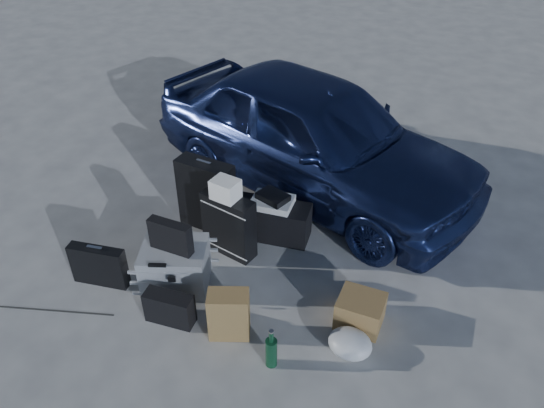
{
  "coord_description": "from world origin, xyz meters",
  "views": [
    {
      "loc": [
        1.64,
        -2.36,
        3.16
      ],
      "look_at": [
        0.23,
        0.85,
        0.63
      ],
      "focal_mm": 35.0,
      "sensor_mm": 36.0,
      "label": 1
    }
  ],
  "objects_px": {
    "suitcase_left": "(207,195)",
    "green_bottle": "(271,348)",
    "car": "(313,135)",
    "briefcase": "(99,266)",
    "cardboard_box": "(360,311)",
    "duffel_bag": "(273,221)",
    "pelican_case": "(176,266)",
    "suitcase_right": "(229,225)"
  },
  "relations": [
    {
      "from": "suitcase_right",
      "to": "cardboard_box",
      "type": "distance_m",
      "value": 1.37
    },
    {
      "from": "green_bottle",
      "to": "pelican_case",
      "type": "bearing_deg",
      "value": 157.36
    },
    {
      "from": "suitcase_right",
      "to": "suitcase_left",
      "type": "bearing_deg",
      "value": 157.31
    },
    {
      "from": "suitcase_left",
      "to": "car",
      "type": "bearing_deg",
      "value": 63.41
    },
    {
      "from": "car",
      "to": "suitcase_right",
      "type": "height_order",
      "value": "car"
    },
    {
      "from": "suitcase_left",
      "to": "green_bottle",
      "type": "relative_size",
      "value": 2.07
    },
    {
      "from": "briefcase",
      "to": "car",
      "type": "bearing_deg",
      "value": 52.72
    },
    {
      "from": "briefcase",
      "to": "cardboard_box",
      "type": "distance_m",
      "value": 2.16
    },
    {
      "from": "car",
      "to": "suitcase_left",
      "type": "bearing_deg",
      "value": 166.13
    },
    {
      "from": "pelican_case",
      "to": "green_bottle",
      "type": "xyz_separation_m",
      "value": [
        1.06,
        -0.44,
        -0.02
      ]
    },
    {
      "from": "suitcase_left",
      "to": "suitcase_right",
      "type": "xyz_separation_m",
      "value": [
        0.36,
        -0.25,
        -0.06
      ]
    },
    {
      "from": "suitcase_left",
      "to": "cardboard_box",
      "type": "height_order",
      "value": "suitcase_left"
    },
    {
      "from": "suitcase_left",
      "to": "green_bottle",
      "type": "xyz_separation_m",
      "value": [
        1.2,
        -1.24,
        -0.18
      ]
    },
    {
      "from": "suitcase_left",
      "to": "cardboard_box",
      "type": "relative_size",
      "value": 2.05
    },
    {
      "from": "cardboard_box",
      "to": "duffel_bag",
      "type": "bearing_deg",
      "value": 145.44
    },
    {
      "from": "pelican_case",
      "to": "briefcase",
      "type": "xyz_separation_m",
      "value": [
        -0.59,
        -0.25,
        -0.01
      ]
    },
    {
      "from": "car",
      "to": "suitcase_left",
      "type": "relative_size",
      "value": 5.05
    },
    {
      "from": "briefcase",
      "to": "suitcase_right",
      "type": "bearing_deg",
      "value": 35.13
    },
    {
      "from": "pelican_case",
      "to": "green_bottle",
      "type": "height_order",
      "value": "pelican_case"
    },
    {
      "from": "green_bottle",
      "to": "cardboard_box",
      "type": "bearing_deg",
      "value": 53.2
    },
    {
      "from": "duffel_bag",
      "to": "cardboard_box",
      "type": "xyz_separation_m",
      "value": [
        1.05,
        -0.72,
        -0.04
      ]
    },
    {
      "from": "car",
      "to": "briefcase",
      "type": "xyz_separation_m",
      "value": [
        -1.09,
        -2.11,
        -0.42
      ]
    },
    {
      "from": "car",
      "to": "cardboard_box",
      "type": "xyz_separation_m",
      "value": [
        1.02,
        -1.67,
        -0.48
      ]
    },
    {
      "from": "suitcase_left",
      "to": "green_bottle",
      "type": "height_order",
      "value": "suitcase_left"
    },
    {
      "from": "suitcase_left",
      "to": "briefcase",
      "type": "bearing_deg",
      "value": -108.05
    },
    {
      "from": "car",
      "to": "briefcase",
      "type": "height_order",
      "value": "car"
    },
    {
      "from": "pelican_case",
      "to": "green_bottle",
      "type": "relative_size",
      "value": 1.55
    },
    {
      "from": "duffel_bag",
      "to": "green_bottle",
      "type": "height_order",
      "value": "duffel_bag"
    },
    {
      "from": "pelican_case",
      "to": "briefcase",
      "type": "height_order",
      "value": "pelican_case"
    },
    {
      "from": "car",
      "to": "green_bottle",
      "type": "relative_size",
      "value": 10.46
    },
    {
      "from": "duffel_bag",
      "to": "cardboard_box",
      "type": "relative_size",
      "value": 1.99
    },
    {
      "from": "suitcase_right",
      "to": "green_bottle",
      "type": "height_order",
      "value": "suitcase_right"
    },
    {
      "from": "car",
      "to": "duffel_bag",
      "type": "height_order",
      "value": "car"
    },
    {
      "from": "cardboard_box",
      "to": "briefcase",
      "type": "bearing_deg",
      "value": -168.43
    },
    {
      "from": "car",
      "to": "duffel_bag",
      "type": "bearing_deg",
      "value": -163.87
    },
    {
      "from": "pelican_case",
      "to": "suitcase_right",
      "type": "height_order",
      "value": "suitcase_right"
    },
    {
      "from": "pelican_case",
      "to": "suitcase_left",
      "type": "height_order",
      "value": "suitcase_left"
    },
    {
      "from": "pelican_case",
      "to": "green_bottle",
      "type": "distance_m",
      "value": 1.15
    },
    {
      "from": "briefcase",
      "to": "cardboard_box",
      "type": "relative_size",
      "value": 1.39
    },
    {
      "from": "duffel_bag",
      "to": "cardboard_box",
      "type": "distance_m",
      "value": 1.27
    },
    {
      "from": "car",
      "to": "briefcase",
      "type": "distance_m",
      "value": 2.41
    },
    {
      "from": "pelican_case",
      "to": "suitcase_left",
      "type": "relative_size",
      "value": 0.75
    }
  ]
}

